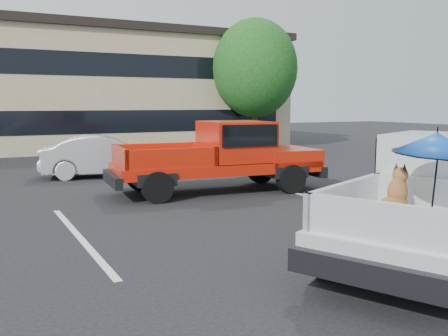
{
  "coord_description": "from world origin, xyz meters",
  "views": [
    {
      "loc": [
        -4.7,
        -6.82,
        2.35
      ],
      "look_at": [
        -0.93,
        0.43,
        1.3
      ],
      "focal_mm": 40.0,
      "sensor_mm": 36.0,
      "label": 1
    }
  ],
  "objects_px": {
    "tree_right": "(255,68)",
    "silver_sedan": "(105,156)",
    "tree_back": "(150,71)",
    "silver_pickup": "(447,188)",
    "red_pickup": "(230,153)"
  },
  "relations": [
    {
      "from": "tree_right",
      "to": "red_pickup",
      "type": "relative_size",
      "value": 1.15
    },
    {
      "from": "tree_back",
      "to": "silver_pickup",
      "type": "relative_size",
      "value": 1.19
    },
    {
      "from": "red_pickup",
      "to": "tree_back",
      "type": "bearing_deg",
      "value": 82.73
    },
    {
      "from": "tree_back",
      "to": "silver_sedan",
      "type": "relative_size",
      "value": 1.74
    },
    {
      "from": "red_pickup",
      "to": "silver_sedan",
      "type": "relative_size",
      "value": 1.45
    },
    {
      "from": "tree_right",
      "to": "silver_pickup",
      "type": "relative_size",
      "value": 1.13
    },
    {
      "from": "silver_sedan",
      "to": "tree_back",
      "type": "bearing_deg",
      "value": -13.24
    },
    {
      "from": "silver_sedan",
      "to": "tree_right",
      "type": "bearing_deg",
      "value": -43.97
    },
    {
      "from": "tree_right",
      "to": "silver_pickup",
      "type": "height_order",
      "value": "tree_right"
    },
    {
      "from": "silver_pickup",
      "to": "red_pickup",
      "type": "height_order",
      "value": "silver_pickup"
    },
    {
      "from": "tree_right",
      "to": "tree_back",
      "type": "bearing_deg",
      "value": 110.56
    },
    {
      "from": "tree_right",
      "to": "silver_pickup",
      "type": "distance_m",
      "value": 19.24
    },
    {
      "from": "tree_right",
      "to": "silver_sedan",
      "type": "distance_m",
      "value": 12.34
    },
    {
      "from": "silver_pickup",
      "to": "red_pickup",
      "type": "distance_m",
      "value": 6.62
    },
    {
      "from": "tree_back",
      "to": "silver_pickup",
      "type": "bearing_deg",
      "value": -99.02
    }
  ]
}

